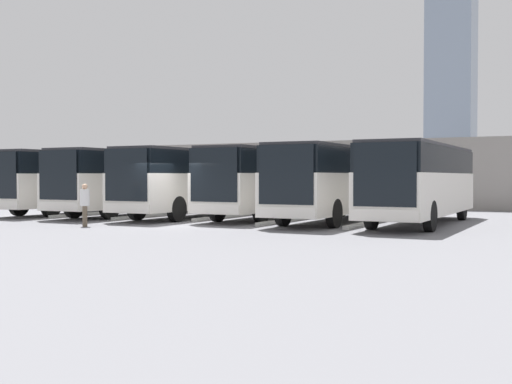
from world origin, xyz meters
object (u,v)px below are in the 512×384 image
Objects in this scene: bus_3 at (198,180)px; bus_1 at (338,180)px; bus_5 at (83,179)px; pedestrian at (85,204)px; bus_4 at (137,180)px; bus_0 at (421,180)px; bus_2 at (273,180)px.

bus_1 is at bearing 179.54° from bus_3.
bus_1 is 1.00× the size of bus_3.
bus_5 is (7.16, 0.11, 0.00)m from bus_3.
bus_3 and bus_5 have the same top height.
pedestrian is (-6.51, 7.07, -0.90)m from bus_5.
bus_4 is at bearing 161.09° from pedestrian.
bus_3 is 6.62× the size of pedestrian.
bus_4 is at bearing 0.11° from bus_0.
bus_0 is at bearing 179.54° from bus_3.
bus_5 is at bearing 5.44° from bus_2.
pedestrian is at bearing 42.17° from bus_1.
bus_2 is 9.21m from pedestrian.
bus_5 is (14.33, 0.08, 0.00)m from bus_1.
bus_1 is at bearing -179.71° from bus_4.
bus_1 and bus_2 have the same top height.
bus_0 is 17.91m from bus_5.
bus_1 and bus_5 have the same top height.
bus_3 is 7.26m from pedestrian.
bus_4 is 7.68m from pedestrian.
bus_5 is (17.91, 0.06, 0.00)m from bus_0.
bus_4 reaches higher than pedestrian.
bus_1 is 14.33m from bus_5.
pedestrian is (-2.93, 7.04, -0.90)m from bus_4.
bus_1 is at bearing -179.92° from bus_5.
bus_3 is 7.17m from bus_5.
bus_2 reaches higher than pedestrian.
bus_1 is 3.72m from bus_2.
bus_0 is 1.00× the size of bus_3.
bus_3 is at bearing -179.38° from bus_5.
bus_4 is at bearing 179.43° from bus_5.
bus_1 is 1.00× the size of bus_2.
bus_1 is at bearing 90.93° from pedestrian.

